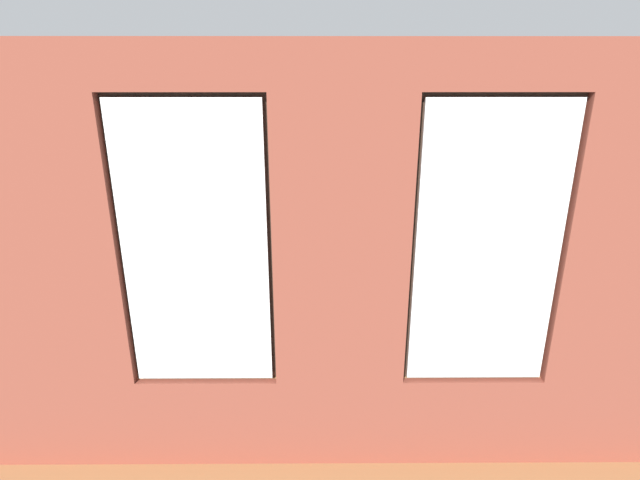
{
  "coord_description": "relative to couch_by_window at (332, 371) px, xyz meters",
  "views": [
    {
      "loc": [
        0.16,
        5.97,
        2.86
      ],
      "look_at": [
        0.13,
        0.4,
        0.9
      ],
      "focal_mm": 28.0,
      "sensor_mm": 36.0,
      "label": 1
    }
  ],
  "objects": [
    {
      "name": "ground_plane",
      "position": [
        -0.03,
        -2.23,
        -0.38
      ],
      "size": [
        6.68,
        6.52,
        0.1
      ],
      "primitive_type": "cube",
      "color": "#99663D"
    },
    {
      "name": "brick_wall_with_windows",
      "position": [
        -0.03,
        0.65,
        1.13
      ],
      "size": [
        6.08,
        0.3,
        3.01
      ],
      "color": "brown",
      "rests_on": "ground_plane"
    },
    {
      "name": "white_wall_right",
      "position": [
        2.96,
        -2.03,
        1.18
      ],
      "size": [
        0.1,
        5.52,
        3.01
      ],
      "primitive_type": "cube",
      "color": "white",
      "rests_on": "ground_plane"
    },
    {
      "name": "couch_by_window",
      "position": [
        0.0,
        0.0,
        0.0
      ],
      "size": [
        1.78,
        0.87,
        0.8
      ],
      "color": "black",
      "rests_on": "ground_plane"
    },
    {
      "name": "couch_left",
      "position": [
        -2.37,
        -1.98,
        0.0
      ],
      "size": [
        0.88,
        1.79,
        0.8
      ],
      "rotation": [
        0.0,
        0.0,
        1.58
      ],
      "color": "black",
      "rests_on": "ground_plane"
    },
    {
      "name": "coffee_table",
      "position": [
        0.39,
        -1.95,
        0.04
      ],
      "size": [
        1.56,
        0.77,
        0.41
      ],
      "color": "#A87547",
      "rests_on": "ground_plane"
    },
    {
      "name": "cup_ceramic",
      "position": [
        0.27,
        -1.83,
        0.13
      ],
      "size": [
        0.08,
        0.08,
        0.09
      ],
      "primitive_type": "cylinder",
      "color": "#4C4C51",
      "rests_on": "coffee_table"
    },
    {
      "name": "table_plant_small",
      "position": [
        0.58,
        -2.05,
        0.17
      ],
      "size": [
        0.1,
        0.1,
        0.17
      ],
      "color": "gray",
      "rests_on": "coffee_table"
    },
    {
      "name": "remote_gray",
      "position": [
        0.86,
        -1.83,
        0.1
      ],
      "size": [
        0.06,
        0.17,
        0.02
      ],
      "primitive_type": "cube",
      "rotation": [
        0.0,
        0.0,
        0.04
      ],
      "color": "#59595B",
      "rests_on": "coffee_table"
    },
    {
      "name": "remote_silver",
      "position": [
        0.39,
        -1.95,
        0.1
      ],
      "size": [
        0.12,
        0.17,
        0.02
      ],
      "primitive_type": "cube",
      "rotation": [
        0.0,
        0.0,
        3.59
      ],
      "color": "#B2B2B7",
      "rests_on": "coffee_table"
    },
    {
      "name": "remote_black",
      "position": [
        -0.04,
        -2.08,
        0.1
      ],
      "size": [
        0.14,
        0.17,
        0.02
      ],
      "primitive_type": "cube",
      "rotation": [
        0.0,
        0.0,
        0.64
      ],
      "color": "black",
      "rests_on": "coffee_table"
    },
    {
      "name": "media_console",
      "position": [
        2.66,
        -2.21,
        -0.1
      ],
      "size": [
        1.16,
        0.42,
        0.46
      ],
      "primitive_type": "cube",
      "color": "black",
      "rests_on": "ground_plane"
    },
    {
      "name": "tv_flatscreen",
      "position": [
        2.66,
        -2.21,
        0.48
      ],
      "size": [
        1.01,
        0.2,
        0.7
      ],
      "color": "black",
      "rests_on": "media_console"
    },
    {
      "name": "papasan_chair",
      "position": [
        0.31,
        -4.16,
        0.13
      ],
      "size": [
        1.19,
        1.19,
        0.73
      ],
      "color": "olive",
      "rests_on": "ground_plane"
    },
    {
      "name": "potted_plant_corner_far_left",
      "position": [
        -2.52,
        0.1,
        0.32
      ],
      "size": [
        0.68,
        0.76,
        1.2
      ],
      "color": "gray",
      "rests_on": "ground_plane"
    },
    {
      "name": "potted_plant_near_tv",
      "position": [
        2.11,
        -1.18,
        0.21
      ],
      "size": [
        0.5,
        0.5,
        0.85
      ],
      "color": "#9E5638",
      "rests_on": "ground_plane"
    },
    {
      "name": "potted_plant_corner_near_left",
      "position": [
        -2.53,
        -4.5,
        0.38
      ],
      "size": [
        0.86,
        0.9,
        1.21
      ],
      "color": "gray",
      "rests_on": "ground_plane"
    },
    {
      "name": "potted_plant_foreground_right",
      "position": [
        2.35,
        -4.43,
        0.47
      ],
      "size": [
        0.98,
        0.85,
        1.23
      ],
      "color": "beige",
      "rests_on": "ground_plane"
    },
    {
      "name": "potted_plant_beside_window_right",
      "position": [
        1.71,
        0.1,
        0.14
      ],
      "size": [
        0.74,
        0.78,
        1.02
      ],
      "color": "gray",
      "rests_on": "ground_plane"
    }
  ]
}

